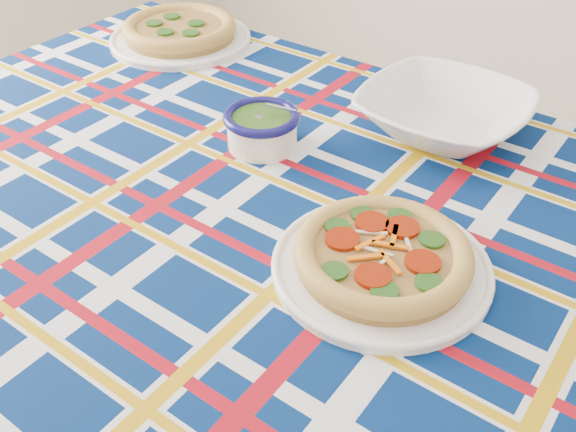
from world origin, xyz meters
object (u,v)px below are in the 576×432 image
Objects in this scene: pesto_bowl at (262,126)px; serving_bowl at (444,113)px; dining_table at (288,251)px; main_focaccia_plate at (383,255)px.

serving_bowl is at bearing 46.55° from pesto_bowl.
pesto_bowl is at bearing 139.57° from dining_table.
dining_table is 0.24m from pesto_bowl.
main_focaccia_plate is at bearing -24.92° from pesto_bowl.
main_focaccia_plate is (0.19, -0.03, 0.12)m from dining_table.
pesto_bowl is (-0.16, 0.13, 0.13)m from dining_table.
main_focaccia_plate is at bearing -11.03° from dining_table.
pesto_bowl reaches higher than main_focaccia_plate.
serving_bowl reaches higher than dining_table.
pesto_bowl reaches higher than dining_table.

